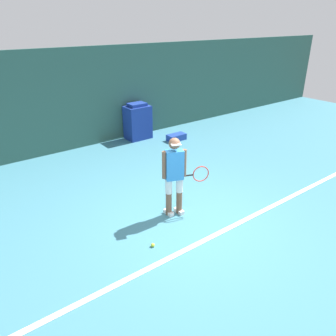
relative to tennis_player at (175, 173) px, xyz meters
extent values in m
plane|color=teal|center=(0.02, -0.47, -0.91)|extent=(24.00, 24.00, 0.00)
cube|color=#2D564C|center=(0.02, 4.77, 0.56)|extent=(24.00, 0.10, 2.94)
cube|color=white|center=(0.02, -1.04, -0.90)|extent=(21.60, 0.10, 0.01)
cylinder|color=brown|center=(-0.12, 0.05, -0.66)|extent=(0.12, 0.12, 0.49)
cylinder|color=white|center=(-0.12, 0.05, -0.26)|extent=(0.14, 0.14, 0.30)
cube|color=white|center=(-0.12, 0.05, -0.87)|extent=(0.10, 0.24, 0.08)
cylinder|color=brown|center=(0.09, -0.04, -0.66)|extent=(0.12, 0.12, 0.49)
cylinder|color=white|center=(0.09, -0.04, -0.26)|extent=(0.14, 0.14, 0.30)
cube|color=white|center=(0.09, -0.04, -0.87)|extent=(0.10, 0.24, 0.08)
cube|color=#338CE0|center=(-0.01, 0.01, 0.18)|extent=(0.39, 0.31, 0.59)
sphere|color=brown|center=(-0.01, 0.01, 0.62)|extent=(0.22, 0.22, 0.22)
cube|color=white|center=(-0.05, -0.09, 0.64)|extent=(0.21, 0.18, 0.02)
cylinder|color=brown|center=(-0.20, 0.08, 0.20)|extent=(0.09, 0.09, 0.55)
cylinder|color=brown|center=(0.17, -0.07, 0.20)|extent=(0.09, 0.09, 0.55)
cylinder|color=black|center=(0.26, -0.10, -0.08)|extent=(0.19, 0.10, 0.03)
torus|color=red|center=(0.50, -0.20, -0.08)|extent=(0.32, 0.15, 0.34)
sphere|color=#D1E533|center=(-0.97, -0.62, -0.87)|extent=(0.07, 0.07, 0.07)
cube|color=navy|center=(1.90, 4.39, -0.37)|extent=(0.79, 0.57, 1.08)
cube|color=navy|center=(1.90, 4.39, 0.23)|extent=(0.55, 0.40, 0.10)
cube|color=#1E3D99|center=(2.80, 3.47, -0.81)|extent=(0.62, 0.32, 0.20)
camera|label=1|loc=(-3.55, -4.49, 2.73)|focal=35.00mm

